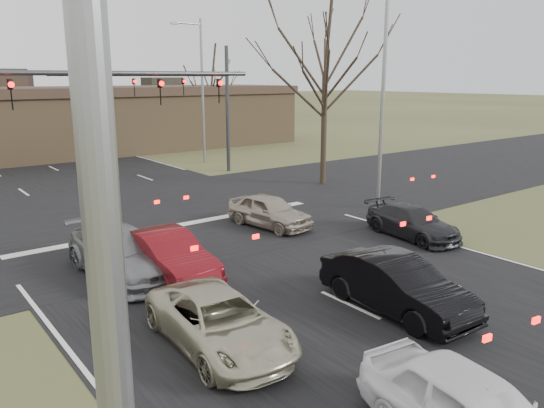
{
  "coord_description": "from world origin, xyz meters",
  "views": [
    {
      "loc": [
        -9.8,
        -6.34,
        6.05
      ],
      "look_at": [
        0.47,
        7.1,
        2.0
      ],
      "focal_mm": 35.0,
      "sensor_mm": 36.0,
      "label": 1
    }
  ],
  "objects_px": {
    "car_silver_suv": "(219,321)",
    "car_black_hatch": "(396,285)",
    "streetlight_right_near": "(381,88)",
    "car_silver_ahead": "(269,211)",
    "streetlight_left": "(136,178)",
    "car_red_ahead": "(167,255)",
    "car_charcoal_sedan": "(412,222)",
    "building": "(51,121)",
    "streetlight_right_far": "(200,84)",
    "mast_arm_far": "(188,95)",
    "mast_arm_near": "(32,107)",
    "car_grey_ahead": "(122,253)"
  },
  "relations": [
    {
      "from": "car_silver_suv",
      "to": "car_black_hatch",
      "type": "distance_m",
      "value": 4.87
    },
    {
      "from": "car_black_hatch",
      "to": "streetlight_right_near",
      "type": "bearing_deg",
      "value": 47.25
    },
    {
      "from": "streetlight_right_near",
      "to": "car_silver_suv",
      "type": "height_order",
      "value": "streetlight_right_near"
    },
    {
      "from": "car_silver_suv",
      "to": "car_silver_ahead",
      "type": "bearing_deg",
      "value": 50.24
    },
    {
      "from": "streetlight_left",
      "to": "car_red_ahead",
      "type": "xyz_separation_m",
      "value": [
        5.82,
        11.89,
        -4.85
      ]
    },
    {
      "from": "car_silver_suv",
      "to": "car_charcoal_sedan",
      "type": "distance_m",
      "value": 10.87
    },
    {
      "from": "building",
      "to": "car_charcoal_sedan",
      "type": "height_order",
      "value": "building"
    },
    {
      "from": "car_red_ahead",
      "to": "car_silver_ahead",
      "type": "distance_m",
      "value": 6.58
    },
    {
      "from": "streetlight_right_far",
      "to": "car_charcoal_sedan",
      "type": "height_order",
      "value": "streetlight_right_far"
    },
    {
      "from": "car_silver_ahead",
      "to": "car_black_hatch",
      "type": "bearing_deg",
      "value": -112.52
    },
    {
      "from": "car_black_hatch",
      "to": "car_charcoal_sedan",
      "type": "distance_m",
      "value": 7.04
    },
    {
      "from": "streetlight_left",
      "to": "car_black_hatch",
      "type": "relative_size",
      "value": 2.23
    },
    {
      "from": "streetlight_right_near",
      "to": "car_charcoal_sedan",
      "type": "height_order",
      "value": "streetlight_right_near"
    },
    {
      "from": "car_charcoal_sedan",
      "to": "streetlight_right_far",
      "type": "bearing_deg",
      "value": 89.47
    },
    {
      "from": "streetlight_right_near",
      "to": "car_charcoal_sedan",
      "type": "xyz_separation_m",
      "value": [
        -2.32,
        -3.96,
        -4.98
      ]
    },
    {
      "from": "car_black_hatch",
      "to": "streetlight_right_far",
      "type": "bearing_deg",
      "value": 73.73
    },
    {
      "from": "building",
      "to": "car_black_hatch",
      "type": "xyz_separation_m",
      "value": [
        -1.28,
        -35.97,
        -1.93
      ]
    },
    {
      "from": "car_silver_suv",
      "to": "streetlight_right_far",
      "type": "bearing_deg",
      "value": 64.51
    },
    {
      "from": "mast_arm_far",
      "to": "car_charcoal_sedan",
      "type": "height_order",
      "value": "mast_arm_far"
    },
    {
      "from": "streetlight_left",
      "to": "mast_arm_near",
      "type": "bearing_deg",
      "value": 78.07
    },
    {
      "from": "building",
      "to": "car_silver_suv",
      "type": "xyz_separation_m",
      "value": [
        -6.0,
        -34.76,
        -2.04
      ]
    },
    {
      "from": "car_silver_ahead",
      "to": "car_red_ahead",
      "type": "bearing_deg",
      "value": -163.31
    },
    {
      "from": "car_grey_ahead",
      "to": "streetlight_right_near",
      "type": "bearing_deg",
      "value": 1.85
    },
    {
      "from": "building",
      "to": "car_grey_ahead",
      "type": "relative_size",
      "value": 8.38
    },
    {
      "from": "streetlight_right_far",
      "to": "car_black_hatch",
      "type": "bearing_deg",
      "value": -109.01
    },
    {
      "from": "streetlight_right_near",
      "to": "streetlight_right_far",
      "type": "relative_size",
      "value": 1.0
    },
    {
      "from": "streetlight_left",
      "to": "car_charcoal_sedan",
      "type": "relative_size",
      "value": 2.41
    },
    {
      "from": "streetlight_left",
      "to": "car_silver_suv",
      "type": "bearing_deg",
      "value": 56.32
    },
    {
      "from": "building",
      "to": "streetlight_right_near",
      "type": "relative_size",
      "value": 4.24
    },
    {
      "from": "streetlight_left",
      "to": "car_red_ahead",
      "type": "bearing_deg",
      "value": 63.92
    },
    {
      "from": "car_charcoal_sedan",
      "to": "car_grey_ahead",
      "type": "height_order",
      "value": "car_grey_ahead"
    },
    {
      "from": "car_black_hatch",
      "to": "car_grey_ahead",
      "type": "bearing_deg",
      "value": 127.08
    },
    {
      "from": "mast_arm_near",
      "to": "car_charcoal_sedan",
      "type": "height_order",
      "value": "mast_arm_near"
    },
    {
      "from": "mast_arm_near",
      "to": "streetlight_left",
      "type": "distance_m",
      "value": 17.38
    },
    {
      "from": "streetlight_right_far",
      "to": "car_red_ahead",
      "type": "bearing_deg",
      "value": -122.82
    },
    {
      "from": "car_silver_ahead",
      "to": "streetlight_left",
      "type": "bearing_deg",
      "value": -136.6
    },
    {
      "from": "mast_arm_near",
      "to": "car_grey_ahead",
      "type": "height_order",
      "value": "mast_arm_near"
    },
    {
      "from": "mast_arm_near",
      "to": "car_charcoal_sedan",
      "type": "bearing_deg",
      "value": -30.69
    },
    {
      "from": "streetlight_right_near",
      "to": "car_silver_suv",
      "type": "distance_m",
      "value": 15.32
    },
    {
      "from": "streetlight_left",
      "to": "car_silver_suv",
      "type": "relative_size",
      "value": 2.21
    },
    {
      "from": "building",
      "to": "car_red_ahead",
      "type": "distance_m",
      "value": 30.58
    },
    {
      "from": "building",
      "to": "car_silver_ahead",
      "type": "xyz_separation_m",
      "value": [
        1.0,
        -27.4,
        -1.99
      ]
    },
    {
      "from": "mast_arm_far",
      "to": "streetlight_left",
      "type": "xyz_separation_m",
      "value": [
        -15.01,
        -27.0,
        0.57
      ]
    },
    {
      "from": "streetlight_left",
      "to": "streetlight_right_far",
      "type": "xyz_separation_m",
      "value": [
        18.14,
        31.0,
        0.0
      ]
    },
    {
      "from": "car_silver_suv",
      "to": "car_grey_ahead",
      "type": "height_order",
      "value": "car_grey_ahead"
    },
    {
      "from": "streetlight_right_near",
      "to": "car_silver_ahead",
      "type": "relative_size",
      "value": 2.53
    },
    {
      "from": "car_charcoal_sedan",
      "to": "car_silver_ahead",
      "type": "xyz_separation_m",
      "value": [
        -3.5,
        4.56,
        0.07
      ]
    },
    {
      "from": "car_silver_suv",
      "to": "car_grey_ahead",
      "type": "bearing_deg",
      "value": 93.78
    },
    {
      "from": "car_grey_ahead",
      "to": "car_silver_ahead",
      "type": "bearing_deg",
      "value": 10.49
    },
    {
      "from": "car_silver_suv",
      "to": "car_black_hatch",
      "type": "height_order",
      "value": "car_black_hatch"
    }
  ]
}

